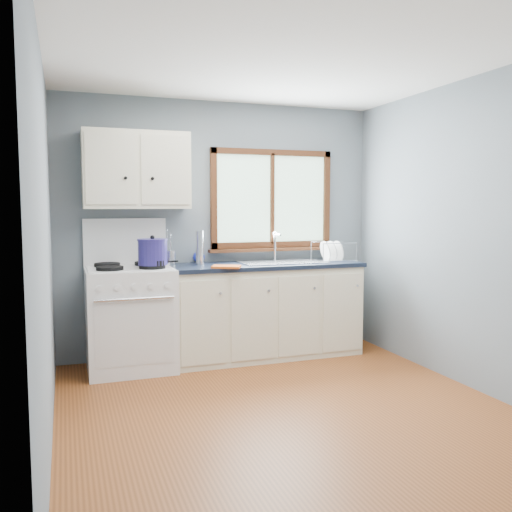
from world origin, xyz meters
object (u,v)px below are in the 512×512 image
object	(u,v)px
sink	(282,269)
thermos	(200,248)
skillet	(154,262)
stockpot	(153,252)
base_cabinets	(265,314)
utensil_crock	(170,257)
dish_rack	(333,255)
gas_range	(130,315)

from	to	relation	value
sink	thermos	world-z (taller)	thermos
skillet	stockpot	xyz separation A→B (m)	(-0.01, 0.02, 0.09)
base_cabinets	sink	bearing A→B (deg)	-0.13
base_cabinets	utensil_crock	distance (m)	1.09
base_cabinets	dish_rack	bearing A→B (deg)	-0.37
sink	utensil_crock	bearing A→B (deg)	171.15
skillet	utensil_crock	world-z (taller)	utensil_crock
base_cabinets	thermos	distance (m)	0.93
dish_rack	gas_range	bearing A→B (deg)	-179.85
gas_range	base_cabinets	size ratio (longest dim) A/B	0.74
gas_range	utensil_crock	world-z (taller)	gas_range
stockpot	dish_rack	bearing A→B (deg)	4.83
gas_range	utensil_crock	distance (m)	0.66
sink	dish_rack	size ratio (longest dim) A/B	2.14
dish_rack	skillet	bearing A→B (deg)	-174.93
sink	base_cabinets	bearing A→B (deg)	179.87
sink	skillet	distance (m)	1.30
gas_range	sink	world-z (taller)	gas_range
base_cabinets	utensil_crock	xyz separation A→B (m)	(-0.91, 0.17, 0.58)
skillet	sink	bearing A→B (deg)	-1.80
skillet	utensil_crock	xyz separation A→B (m)	(0.20, 0.34, 0.01)
stockpot	dish_rack	size ratio (longest dim) A/B	0.83
utensil_crock	thermos	bearing A→B (deg)	-19.94
gas_range	stockpot	world-z (taller)	gas_range
sink	stockpot	bearing A→B (deg)	-172.94
sink	stockpot	xyz separation A→B (m)	(-1.30, -0.16, 0.22)
utensil_crock	sink	bearing A→B (deg)	-8.85
skillet	thermos	distance (m)	0.54
gas_range	dish_rack	bearing A→B (deg)	0.39
sink	dish_rack	bearing A→B (deg)	-0.45
gas_range	thermos	bearing A→B (deg)	7.66
skillet	thermos	world-z (taller)	thermos
utensil_crock	thermos	world-z (taller)	utensil_crock
stockpot	skillet	bearing A→B (deg)	-58.48
base_cabinets	thermos	xyz separation A→B (m)	(-0.64, 0.07, 0.67)
stockpot	utensil_crock	xyz separation A→B (m)	(0.21, 0.33, -0.09)
gas_range	stockpot	distance (m)	0.63
skillet	thermos	xyz separation A→B (m)	(0.47, 0.25, 0.10)
skillet	utensil_crock	bearing A→B (deg)	50.05
gas_range	thermos	xyz separation A→B (m)	(0.67, 0.09, 0.59)
stockpot	thermos	xyz separation A→B (m)	(0.48, 0.23, 0.00)
gas_range	sink	distance (m)	1.53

